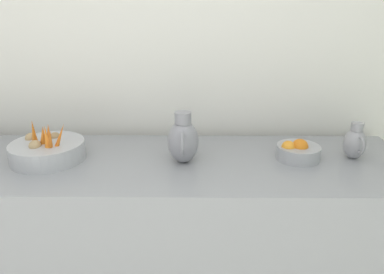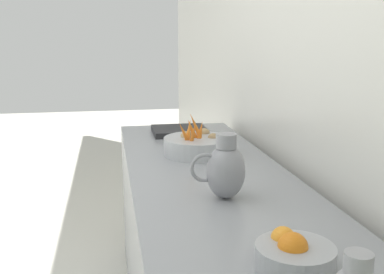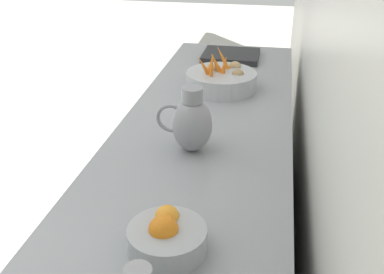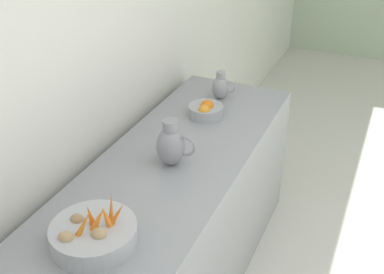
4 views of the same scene
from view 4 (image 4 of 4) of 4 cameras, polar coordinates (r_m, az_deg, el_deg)
tile_wall_left at (r=2.76m, az=-9.22°, el=12.66°), size 0.10×8.71×3.00m
prep_counter at (r=2.69m, az=-4.33°, el=-13.34°), size 0.73×2.66×0.92m
vegetable_colander at (r=2.06m, az=-11.42°, el=-11.07°), size 0.36×0.36×0.22m
orange_bowl at (r=2.98m, az=1.62°, el=3.15°), size 0.21×0.21×0.11m
metal_pitcher_tall at (r=2.48m, az=-2.46°, el=-0.91°), size 0.21×0.15×0.25m
metal_pitcher_short at (r=3.21m, az=3.38°, el=5.93°), size 0.16×0.11×0.19m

